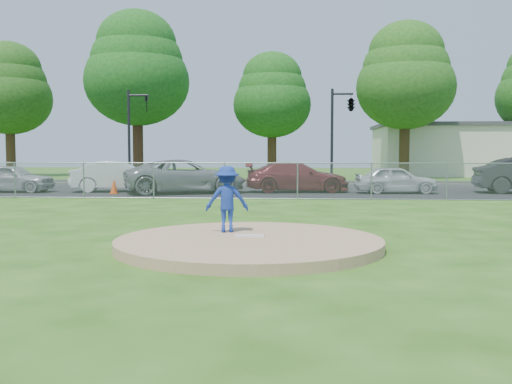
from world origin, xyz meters
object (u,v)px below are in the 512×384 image
tree_center (272,95)px  parked_car_gray (185,176)px  commercial_building (475,150)px  traffic_cone (114,186)px  traffic_signal_left (133,128)px  parked_car_silver (11,178)px  tree_far_left (9,88)px  tree_right (406,75)px  tree_left (137,68)px  parked_car_darkred (297,177)px  pitcher (227,199)px  parked_car_white (119,176)px  traffic_signal_center (349,106)px  parked_car_pearl (396,180)px

tree_center → parked_car_gray: 19.98m
commercial_building → traffic_cone: (-23.50, -23.54, -1.80)m
traffic_signal_left → parked_car_gray: (4.48, -6.87, -2.56)m
commercial_building → parked_car_silver: (-28.83, -22.75, -1.47)m
tree_far_left → tree_right: size_ratio=0.92×
commercial_building → tree_left: 28.55m
tree_right → parked_car_silver: (-21.83, -16.75, -6.96)m
parked_car_darkred → parked_car_gray: bearing=96.3°
commercial_building → parked_car_silver: bearing=-141.7°
pitcher → parked_car_darkred: (1.53, 15.38, -0.18)m
parked_car_white → tree_right: bearing=-59.2°
traffic_signal_center → parked_car_darkred: bearing=-117.5°
pitcher → traffic_signal_left: bearing=-76.7°
tree_center → tree_right: tree_right is taller
traffic_cone → parked_car_pearl: bearing=5.6°
traffic_signal_center → parked_car_gray: 11.39m
pitcher → parked_car_gray: pitcher is taller
traffic_cone → tree_far_left: bearing=128.0°
traffic_signal_center → traffic_cone: 14.37m
tree_far_left → tree_left: size_ratio=0.86×
traffic_signal_left → traffic_cone: traffic_signal_left is taller
traffic_signal_left → parked_car_pearl: traffic_signal_left is taller
tree_far_left → pitcher: 39.11m
commercial_building → traffic_signal_center: (-12.03, -16.00, 2.45)m
tree_center → traffic_cone: bearing=-108.4°
traffic_cone → parked_car_darkred: (8.48, 1.79, 0.38)m
parked_car_white → parked_car_darkred: parked_car_white is taller
pitcher → parked_car_gray: 14.73m
parked_car_silver → commercial_building: bearing=-52.7°
tree_far_left → parked_car_silver: bearing=-62.7°
commercial_building → tree_far_left: 38.64m
tree_right → commercial_building: bearing=40.6°
tree_left → pitcher: size_ratio=8.70×
commercial_building → traffic_signal_left: 29.51m
traffic_cone → parked_car_darkred: parked_car_darkred is taller
traffic_signal_center → parked_car_pearl: traffic_signal_center is taller
tree_center → parked_car_white: (-6.74, -18.05, -5.71)m
traffic_signal_left → tree_left: bearing=104.0°
parked_car_gray → parked_car_darkred: bearing=-99.1°
traffic_signal_left → pitcher: 22.79m
parked_car_pearl → traffic_signal_center: bearing=11.2°
commercial_building → tree_center: size_ratio=1.67×
parked_car_gray → parked_car_pearl: 9.92m
traffic_cone → tree_left: bearing=101.9°
traffic_signal_center → pitcher: size_ratio=3.89×
tree_center → traffic_signal_center: (4.97, -12.00, -1.86)m
traffic_cone → parked_car_pearl: size_ratio=0.18×
tree_center → traffic_signal_left: bearing=-122.9°
tree_right → parked_car_gray: tree_right is taller
pitcher → traffic_signal_center: bearing=-110.0°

